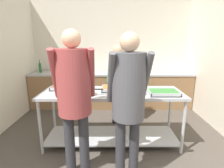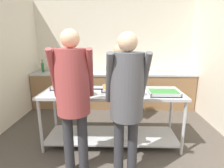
# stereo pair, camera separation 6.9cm
# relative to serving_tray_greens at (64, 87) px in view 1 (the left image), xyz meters

# --- Properties ---
(wall_rear) EXTENTS (4.15, 0.06, 2.65)m
(wall_rear) POSITION_rel_serving_tray_greens_xyz_m (0.78, 1.93, 0.42)
(wall_rear) COLOR beige
(wall_rear) RESTS_ON ground_plane
(back_counter) EXTENTS (3.99, 0.65, 0.88)m
(back_counter) POSITION_rel_serving_tray_greens_xyz_m (0.78, 1.56, -0.46)
(back_counter) COLOR olive
(back_counter) RESTS_ON ground_plane
(serving_counter) EXTENTS (2.20, 0.71, 0.88)m
(serving_counter) POSITION_rel_serving_tray_greens_xyz_m (0.80, -0.16, -0.31)
(serving_counter) COLOR #ADAFB5
(serving_counter) RESTS_ON ground_plane
(serving_tray_greens) EXTENTS (0.38, 0.28, 0.05)m
(serving_tray_greens) POSITION_rel_serving_tray_greens_xyz_m (0.00, 0.00, 0.00)
(serving_tray_greens) COLOR #ADAFB5
(serving_tray_greens) RESTS_ON serving_counter
(sauce_pan) EXTENTS (0.38, 0.24, 0.10)m
(sauce_pan) POSITION_rel_serving_tray_greens_xyz_m (0.42, -0.34, 0.03)
(sauce_pan) COLOR #ADAFB5
(sauce_pan) RESTS_ON serving_counter
(serving_tray_vegetables) EXTENTS (0.36, 0.34, 0.05)m
(serving_tray_vegetables) POSITION_rel_serving_tray_greens_xyz_m (0.82, -0.07, 0.00)
(serving_tray_vegetables) COLOR #ADAFB5
(serving_tray_vegetables) RESTS_ON serving_counter
(plate_stack) EXTENTS (0.28, 0.28, 0.05)m
(plate_stack) POSITION_rel_serving_tray_greens_xyz_m (1.18, -0.28, -0.00)
(plate_stack) COLOR white
(plate_stack) RESTS_ON serving_counter
(serving_tray_roast) EXTENTS (0.44, 0.31, 0.05)m
(serving_tray_roast) POSITION_rel_serving_tray_greens_xyz_m (1.57, -0.29, 0.00)
(serving_tray_roast) COLOR #ADAFB5
(serving_tray_roast) RESTS_ON serving_counter
(guest_serving_left) EXTENTS (0.49, 0.38, 1.75)m
(guest_serving_left) POSITION_rel_serving_tray_greens_xyz_m (0.99, -0.94, 0.18)
(guest_serving_left) COLOR #2D2D33
(guest_serving_left) RESTS_ON ground_plane
(guest_serving_right) EXTENTS (0.52, 0.39, 1.79)m
(guest_serving_right) POSITION_rel_serving_tray_greens_xyz_m (0.37, -0.85, 0.19)
(guest_serving_right) COLOR #2D2D33
(guest_serving_right) RESTS_ON ground_plane
(cook_behind_counter) EXTENTS (0.44, 0.37, 1.60)m
(cook_behind_counter) POSITION_rel_serving_tray_greens_xyz_m (0.92, 0.55, 0.09)
(cook_behind_counter) COLOR #2D2D33
(cook_behind_counter) RESTS_ON ground_plane
(water_bottle) EXTENTS (0.07, 0.07, 0.31)m
(water_bottle) POSITION_rel_serving_tray_greens_xyz_m (-1.00, 1.56, 0.12)
(water_bottle) COLOR #23602D
(water_bottle) RESTS_ON back_counter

